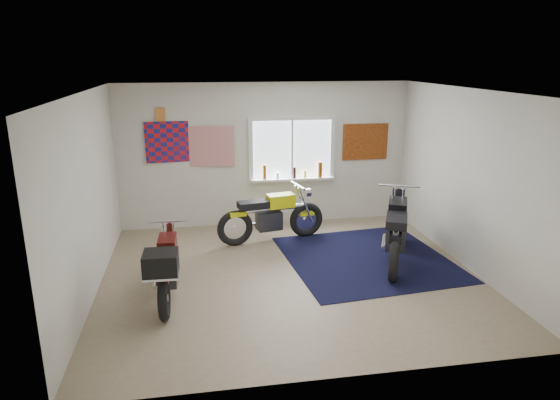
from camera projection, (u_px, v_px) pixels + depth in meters
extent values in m
plane|color=#9E896B|center=(290.00, 276.00, 7.44)|extent=(5.50, 5.50, 0.00)
plane|color=white|center=(291.00, 91.00, 6.69)|extent=(5.50, 5.50, 0.00)
plane|color=silver|center=(266.00, 155.00, 9.43)|extent=(5.50, 0.00, 5.50)
plane|color=silver|center=(341.00, 255.00, 4.70)|extent=(5.50, 0.00, 5.50)
plane|color=silver|center=(88.00, 197.00, 6.62)|extent=(0.00, 5.00, 5.00)
plane|color=silver|center=(470.00, 180.00, 7.51)|extent=(0.00, 5.00, 5.00)
cube|color=black|center=(367.00, 258.00, 8.06)|extent=(2.74, 2.83, 0.01)
cube|color=white|center=(292.00, 149.00, 9.47)|extent=(1.50, 0.02, 1.10)
cube|color=white|center=(292.00, 118.00, 9.30)|extent=(1.66, 0.06, 0.08)
cube|color=white|center=(292.00, 179.00, 9.62)|extent=(1.66, 0.06, 0.08)
cube|color=white|center=(251.00, 151.00, 9.33)|extent=(0.08, 0.06, 1.10)
cube|color=white|center=(332.00, 148.00, 9.59)|extent=(0.08, 0.06, 1.10)
cube|color=white|center=(292.00, 149.00, 9.46)|extent=(0.04, 0.06, 1.10)
cube|color=white|center=(292.00, 179.00, 9.56)|extent=(1.60, 0.16, 0.04)
cylinder|color=brown|center=(265.00, 172.00, 9.42)|extent=(0.07, 0.07, 0.28)
cylinder|color=silver|center=(278.00, 176.00, 9.48)|extent=(0.06, 0.06, 0.12)
cylinder|color=black|center=(294.00, 173.00, 9.52)|extent=(0.06, 0.06, 0.22)
cylinder|color=gold|center=(305.00, 174.00, 9.57)|extent=(0.05, 0.05, 0.14)
cylinder|color=brown|center=(320.00, 170.00, 9.59)|extent=(0.09, 0.09, 0.30)
plane|color=red|center=(173.00, 142.00, 9.06)|extent=(1.00, 0.07, 1.00)
plane|color=red|center=(210.00, 147.00, 9.17)|extent=(0.90, 0.09, 0.90)
cube|color=#C07937|center=(160.00, 114.00, 8.89)|extent=(0.18, 0.02, 0.24)
cube|color=#A54C14|center=(365.00, 142.00, 9.68)|extent=(0.90, 0.03, 0.70)
torus|color=black|center=(306.00, 220.00, 8.99)|extent=(0.65, 0.24, 0.64)
torus|color=black|center=(235.00, 228.00, 8.54)|extent=(0.65, 0.24, 0.64)
cylinder|color=silver|center=(306.00, 220.00, 8.99)|extent=(0.12, 0.11, 0.10)
cylinder|color=silver|center=(235.00, 228.00, 8.54)|extent=(0.12, 0.11, 0.10)
cylinder|color=silver|center=(272.00, 209.00, 8.69)|extent=(1.19, 0.31, 0.09)
cube|color=#2B2B2D|center=(269.00, 221.00, 8.73)|extent=(0.47, 0.34, 0.32)
cylinder|color=silver|center=(266.00, 223.00, 8.90)|extent=(0.53, 0.16, 0.07)
cube|color=#D9DB0B|center=(281.00, 201.00, 8.71)|extent=(0.51, 0.33, 0.23)
cube|color=black|center=(253.00, 205.00, 8.55)|extent=(0.56, 0.36, 0.11)
cube|color=#D9DB0B|center=(237.00, 214.00, 8.49)|extent=(0.31, 0.20, 0.08)
cube|color=#D9DB0B|center=(306.00, 214.00, 8.96)|extent=(0.29, 0.18, 0.05)
cylinder|color=silver|center=(298.00, 185.00, 8.75)|extent=(0.14, 0.58, 0.03)
cylinder|color=silver|center=(308.00, 193.00, 8.86)|extent=(0.12, 0.17, 0.15)
torus|color=black|center=(397.00, 226.00, 8.60)|extent=(0.40, 0.68, 0.68)
torus|color=black|center=(394.00, 259.00, 7.19)|extent=(0.40, 0.68, 0.68)
cylinder|color=silver|center=(397.00, 226.00, 8.60)|extent=(0.15, 0.15, 0.12)
cylinder|color=silver|center=(394.00, 259.00, 7.19)|extent=(0.15, 0.15, 0.12)
cylinder|color=silver|center=(397.00, 221.00, 7.80)|extent=(0.64, 1.28, 0.10)
cube|color=#2B2B2D|center=(396.00, 236.00, 7.82)|extent=(0.47, 0.57, 0.37)
cylinder|color=silver|center=(384.00, 242.00, 7.89)|extent=(0.31, 0.57, 0.08)
cube|color=black|center=(398.00, 208.00, 7.94)|extent=(0.47, 0.61, 0.26)
cube|color=black|center=(397.00, 221.00, 7.41)|extent=(0.52, 0.66, 0.13)
cube|color=black|center=(395.00, 238.00, 7.15)|extent=(0.29, 0.37, 0.09)
cube|color=black|center=(397.00, 219.00, 8.56)|extent=(0.26, 0.34, 0.05)
cylinder|color=silver|center=(399.00, 186.00, 8.20)|extent=(0.63, 0.31, 0.04)
cylinder|color=silver|center=(399.00, 192.00, 8.45)|extent=(0.20, 0.17, 0.17)
torus|color=black|center=(172.00, 258.00, 7.34)|extent=(0.14, 0.59, 0.58)
torus|color=black|center=(164.00, 298.00, 6.14)|extent=(0.14, 0.59, 0.58)
cylinder|color=silver|center=(172.00, 258.00, 7.34)|extent=(0.09, 0.10, 0.10)
cylinder|color=silver|center=(164.00, 298.00, 6.14)|extent=(0.09, 0.10, 0.10)
cylinder|color=silver|center=(167.00, 258.00, 6.66)|extent=(0.12, 1.13, 0.08)
cube|color=#2B2B2D|center=(168.00, 273.00, 6.67)|extent=(0.27, 0.41, 0.31)
cylinder|color=silver|center=(157.00, 280.00, 6.68)|extent=(0.08, 0.50, 0.06)
cube|color=#400E0A|center=(167.00, 245.00, 6.78)|extent=(0.25, 0.46, 0.22)
cube|color=black|center=(164.00, 260.00, 6.33)|extent=(0.27, 0.50, 0.11)
cube|color=#400E0A|center=(163.00, 278.00, 6.11)|extent=(0.15, 0.27, 0.07)
cube|color=#400E0A|center=(171.00, 252.00, 7.31)|extent=(0.13, 0.26, 0.04)
cylinder|color=silver|center=(168.00, 221.00, 7.01)|extent=(0.56, 0.05, 0.03)
cylinder|color=silver|center=(170.00, 227.00, 7.22)|extent=(0.15, 0.09, 0.14)
cube|color=black|center=(161.00, 263.00, 5.91)|extent=(0.42, 0.39, 0.27)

